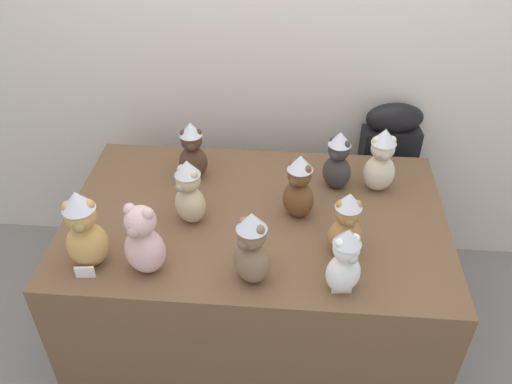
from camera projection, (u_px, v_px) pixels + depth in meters
The scene contains 17 objects.
ground_plane at pixel (252, 376), 2.48m from camera, with size 10.00×10.00×0.00m, color gray.
wall_back at pixel (269, 24), 2.47m from camera, with size 7.00×0.08×2.60m, color silver.
display_table at pixel (256, 279), 2.44m from camera, with size 1.57×0.98×0.77m, color brown.
instrument_case at pixel (382, 186), 2.82m from camera, with size 0.29×0.15×0.98m.
teddy_bear_sand at pixel (189, 192), 2.10m from camera, with size 0.17×0.17×0.29m.
teddy_bear_caramel at pixel (346, 225), 1.95m from camera, with size 0.14×0.12×0.28m.
teddy_bear_cocoa at pixel (192, 151), 2.34m from camera, with size 0.14×0.13×0.28m.
teddy_bear_chestnut at pixel (299, 187), 2.12m from camera, with size 0.17×0.16×0.29m.
teddy_bear_mocha at pixel (252, 248), 1.83m from camera, with size 0.18×0.17×0.31m.
teddy_bear_charcoal at pixel (338, 161), 2.28m from camera, with size 0.16×0.16×0.28m.
teddy_bear_blush at pixel (144, 241), 1.88m from camera, with size 0.18×0.16×0.30m.
teddy_bear_honey at pixel (84, 230), 1.89m from camera, with size 0.17×0.16×0.33m.
teddy_bear_snow at pixel (345, 261), 1.81m from camera, with size 0.16×0.15×0.28m.
teddy_bear_cream at pixel (381, 161), 2.26m from camera, with size 0.15×0.13×0.30m.
name_card_front_left at pixel (345, 267), 1.94m from camera, with size 0.07×0.01×0.05m, color white.
name_card_front_middle at pixel (85, 272), 1.92m from camera, with size 0.07×0.01×0.05m, color white.
name_card_front_right at pixel (342, 288), 1.86m from camera, with size 0.07×0.01×0.05m, color white.
Camera 1 is at (0.14, -1.44, 2.18)m, focal length 37.50 mm.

